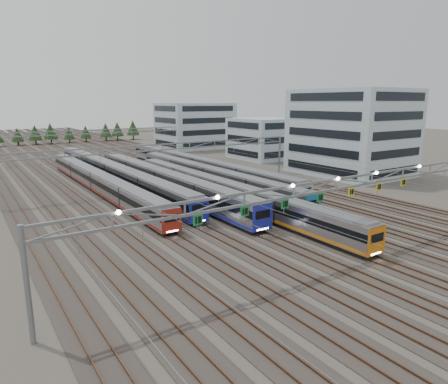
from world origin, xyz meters
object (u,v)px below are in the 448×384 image
train_c (162,180)px  gantry_near (336,187)px  train_a (98,181)px  train_b (112,172)px  train_e (209,176)px  depot_bldg_south (351,132)px  depot_bldg_north (195,126)px  train_f (198,166)px  gantry_far (92,135)px  depot_bldg_mid (263,138)px  gantry_mid (162,152)px  train_d (222,191)px

train_c → gantry_near: bearing=-86.5°
train_a → train_c: (9.00, -6.70, 0.23)m
train_b → train_e: bearing=-45.2°
depot_bldg_south → depot_bldg_north: 62.55m
gantry_near → depot_bldg_north: 99.96m
depot_bldg_north → depot_bldg_south: bearing=-87.4°
train_f → gantry_near: bearing=-103.5°
gantry_far → depot_bldg_south: depot_bldg_south is taller
train_e → train_a: bearing=157.7°
train_e → train_f: 12.83m
train_f → depot_bldg_north: depot_bldg_north is taller
depot_bldg_south → depot_bldg_mid: size_ratio=1.38×
train_b → gantry_far: 37.45m
gantry_mid → depot_bldg_south: 40.74m
train_a → depot_bldg_south: (50.76, -11.83, 7.00)m
train_d → depot_bldg_north: size_ratio=2.50×
train_d → gantry_near: size_ratio=0.98×
train_c → train_f: 17.62m
train_e → depot_bldg_mid: (32.47, 24.80, 3.42)m
train_c → depot_bldg_north: (38.90, 57.33, 5.30)m
gantry_mid → gantry_far: size_ratio=1.00×
train_e → gantry_mid: (-6.75, 5.16, 4.36)m
train_d → depot_bldg_north: depot_bldg_north is taller
depot_bldg_north → gantry_near: bearing=-111.5°
train_c → depot_bldg_north: size_ratio=2.47×
train_d → gantry_far: gantry_far is taller
train_b → gantry_near: bearing=-82.1°
train_a → depot_bldg_mid: bearing=19.0°
train_c → train_e: 9.03m
depot_bldg_mid → depot_bldg_north: (-2.57, 33.22, 1.98)m
depot_bldg_mid → depot_bldg_north: bearing=94.4°
train_d → depot_bldg_mid: bearing=44.0°
train_e → depot_bldg_north: size_ratio=2.34×
train_b → gantry_near: 49.25m
gantry_mid → gantry_far: bearing=90.0°
train_a → gantry_mid: size_ratio=1.01×
train_a → train_e: train_e is taller
train_a → train_b: bearing=54.0°
train_c → gantry_near: (2.20, -35.65, 4.96)m
train_b → train_c: train_c is taller
gantry_mid → depot_bldg_south: depot_bldg_south is taller
train_d → gantry_near: bearing=-95.5°
gantry_near → depot_bldg_north: bearing=68.5°
train_f → gantry_mid: (-11.25, -6.85, 4.34)m
depot_bldg_south → depot_bldg_north: depot_bldg_south is taller
train_a → depot_bldg_north: size_ratio=2.60×
train_e → gantry_near: (-6.80, -34.96, 5.06)m
gantry_far → depot_bldg_north: (36.65, 7.86, 1.04)m
train_f → train_a: bearing=-168.4°
train_e → gantry_far: gantry_far is taller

